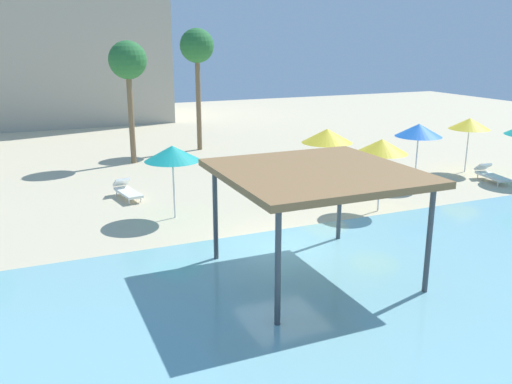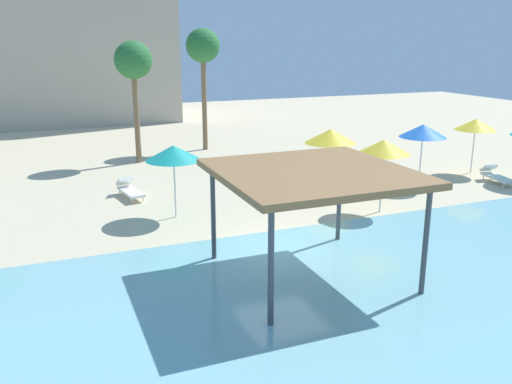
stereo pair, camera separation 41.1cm
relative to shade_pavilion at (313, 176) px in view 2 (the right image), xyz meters
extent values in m
plane|color=beige|center=(0.08, 2.07, -2.81)|extent=(80.00, 80.00, 0.00)
cube|color=#7AB7C1|center=(0.08, -3.18, -2.79)|extent=(44.00, 13.50, 0.04)
cylinder|color=#42474C|center=(-2.07, 2.07, -1.41)|extent=(0.14, 0.14, 2.80)
cylinder|color=#42474C|center=(2.07, 2.07, -1.41)|extent=(0.14, 0.14, 2.80)
cylinder|color=#42474C|center=(-2.07, -2.07, -1.41)|extent=(0.14, 0.14, 2.80)
cylinder|color=#42474C|center=(2.07, -2.07, -1.41)|extent=(0.14, 0.14, 2.80)
cube|color=olive|center=(0.00, 0.00, 0.07)|extent=(4.85, 4.85, 0.18)
cylinder|color=silver|center=(5.05, 4.08, -1.71)|extent=(0.06, 0.06, 2.21)
cone|color=yellow|center=(5.05, 4.08, -0.34)|extent=(1.91, 1.91, 0.53)
cylinder|color=silver|center=(5.06, 7.97, -1.85)|extent=(0.06, 0.06, 1.93)
cone|color=yellow|center=(5.06, 7.97, -0.58)|extent=(2.20, 2.20, 0.60)
cylinder|color=silver|center=(-2.17, 6.33, -1.76)|extent=(0.06, 0.06, 2.10)
cone|color=teal|center=(-2.17, 6.33, -0.44)|extent=(1.97, 1.97, 0.54)
cylinder|color=silver|center=(8.80, 6.59, -1.73)|extent=(0.06, 0.06, 2.17)
cone|color=blue|center=(8.80, 6.59, -0.37)|extent=(2.01, 2.01, 0.55)
cylinder|color=silver|center=(12.67, 7.61, -1.77)|extent=(0.06, 0.06, 2.09)
cone|color=yellow|center=(12.67, 7.61, -0.46)|extent=(1.92, 1.92, 0.53)
cylinder|color=white|center=(-2.91, 8.72, -2.70)|extent=(0.05, 0.05, 0.22)
cylinder|color=white|center=(-3.38, 8.64, -2.70)|extent=(0.05, 0.05, 0.22)
cylinder|color=white|center=(-3.15, 10.14, -2.70)|extent=(0.05, 0.05, 0.22)
cylinder|color=white|center=(-3.62, 10.06, -2.70)|extent=(0.05, 0.05, 0.22)
cube|color=white|center=(-3.26, 9.39, -2.54)|extent=(0.89, 1.88, 0.10)
cube|color=white|center=(-3.39, 10.12, -2.27)|extent=(0.68, 0.60, 0.40)
cylinder|color=white|center=(11.96, 4.90, -2.70)|extent=(0.05, 0.05, 0.22)
cylinder|color=white|center=(12.69, 6.24, -2.70)|extent=(0.05, 0.05, 0.22)
cylinder|color=white|center=(12.22, 6.32, -2.70)|extent=(0.05, 0.05, 0.22)
cube|color=white|center=(12.33, 5.57, -2.54)|extent=(0.91, 1.88, 0.10)
cube|color=white|center=(12.46, 6.30, -2.27)|extent=(0.68, 0.61, 0.40)
cylinder|color=brown|center=(-1.75, 15.98, -0.37)|extent=(0.28, 0.28, 4.88)
sphere|color=#286B33|center=(-1.75, 15.98, 2.42)|extent=(1.90, 1.90, 1.90)
cylinder|color=brown|center=(2.49, 18.01, -0.05)|extent=(0.28, 0.28, 5.53)
sphere|color=#286B33|center=(2.49, 18.01, 3.07)|extent=(1.90, 1.90, 1.90)
cube|color=#B2A893|center=(-6.03, 33.66, 4.39)|extent=(19.95, 9.65, 14.41)
camera|label=1|loc=(-6.84, -11.91, 3.41)|focal=37.99mm
camera|label=2|loc=(-6.46, -12.07, 3.41)|focal=37.99mm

